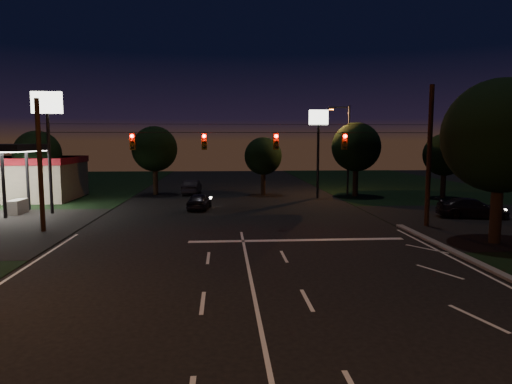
{
  "coord_description": "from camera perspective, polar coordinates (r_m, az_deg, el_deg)",
  "views": [
    {
      "loc": [
        -1.07,
        -13.12,
        5.5
      ],
      "look_at": [
        0.53,
        9.01,
        3.0
      ],
      "focal_mm": 32.0,
      "sensor_mm": 36.0,
      "label": 1
    }
  ],
  "objects": [
    {
      "name": "ground",
      "position": [
        14.26,
        0.49,
        -16.25
      ],
      "size": [
        140.0,
        140.0,
        0.0
      ],
      "primitive_type": "plane",
      "color": "black",
      "rests_on": "ground"
    },
    {
      "name": "stop_bar",
      "position": [
        25.55,
        5.15,
        -6.02
      ],
      "size": [
        12.0,
        0.5,
        0.01
      ],
      "primitive_type": "cube",
      "color": "silver",
      "rests_on": "ground"
    },
    {
      "name": "utility_pole_right",
      "position": [
        31.49,
        20.51,
        -4.04
      ],
      "size": [
        0.3,
        0.3,
        9.0
      ],
      "primitive_type": "cylinder",
      "color": "black",
      "rests_on": "ground"
    },
    {
      "name": "utility_pole_left",
      "position": [
        30.66,
        -25.03,
        -4.52
      ],
      "size": [
        0.28,
        0.28,
        8.0
      ],
      "primitive_type": "cylinder",
      "color": "black",
      "rests_on": "ground"
    },
    {
      "name": "signal_span",
      "position": [
        28.1,
        -1.98,
        6.43
      ],
      "size": [
        24.0,
        0.4,
        1.56
      ],
      "color": "black",
      "rests_on": "ground"
    },
    {
      "name": "pole_sign_left_near",
      "position": [
        37.45,
        -24.6,
        8.11
      ],
      "size": [
        2.2,
        0.3,
        9.1
      ],
      "color": "black",
      "rests_on": "ground"
    },
    {
      "name": "pole_sign_right",
      "position": [
        44.07,
        7.8,
        7.33
      ],
      "size": [
        1.8,
        0.3,
        8.4
      ],
      "color": "black",
      "rests_on": "ground"
    },
    {
      "name": "street_light_right_far",
      "position": [
        46.76,
        11.18,
        5.99
      ],
      "size": [
        2.2,
        0.35,
        9.0
      ],
      "color": "black",
      "rests_on": "ground"
    },
    {
      "name": "tree_right_near",
      "position": [
        27.48,
        28.11,
        6.05
      ],
      "size": [
        6.0,
        6.0,
        8.76
      ],
      "color": "black",
      "rests_on": "ground"
    },
    {
      "name": "tree_far_a",
      "position": [
        46.44,
        -25.57,
        4.26
      ],
      "size": [
        4.2,
        4.2,
        6.42
      ],
      "color": "black",
      "rests_on": "ground"
    },
    {
      "name": "tree_far_b",
      "position": [
        47.75,
        -12.52,
        5.21
      ],
      "size": [
        4.6,
        4.6,
        6.98
      ],
      "color": "black",
      "rests_on": "ground"
    },
    {
      "name": "tree_far_c",
      "position": [
        46.43,
        0.91,
        4.45
      ],
      "size": [
        3.8,
        3.8,
        5.86
      ],
      "color": "black",
      "rests_on": "ground"
    },
    {
      "name": "tree_far_d",
      "position": [
        46.15,
        12.39,
        5.44
      ],
      "size": [
        4.8,
        4.8,
        7.3
      ],
      "color": "black",
      "rests_on": "ground"
    },
    {
      "name": "tree_far_e",
      "position": [
        47.22,
        22.45,
        4.26
      ],
      "size": [
        4.0,
        4.0,
        6.18
      ],
      "color": "black",
      "rests_on": "ground"
    },
    {
      "name": "car_oncoming_a",
      "position": [
        36.95,
        -7.11,
        -1.15
      ],
      "size": [
        2.07,
        4.04,
        1.32
      ],
      "primitive_type": "imported",
      "rotation": [
        0.0,
        0.0,
        3.0
      ],
      "color": "black",
      "rests_on": "ground"
    },
    {
      "name": "car_oncoming_b",
      "position": [
        47.57,
        -8.03,
        0.62
      ],
      "size": [
        1.86,
        4.57,
        1.47
      ],
      "primitive_type": "imported",
      "rotation": [
        0.0,
        0.0,
        3.07
      ],
      "color": "black",
      "rests_on": "ground"
    },
    {
      "name": "car_cross",
      "position": [
        36.03,
        25.4,
        -1.84
      ],
      "size": [
        5.19,
        3.03,
        1.41
      ],
      "primitive_type": "imported",
      "rotation": [
        0.0,
        0.0,
        1.34
      ],
      "color": "black",
      "rests_on": "ground"
    }
  ]
}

